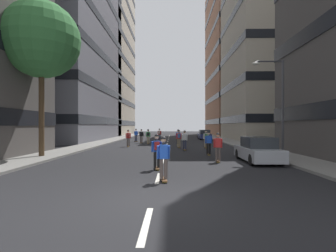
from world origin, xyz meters
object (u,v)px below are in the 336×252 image
object	(u,v)px
skater_5	(206,138)
skater_11	(159,134)
parked_car_near	(204,135)
parked_car_mid	(258,150)
streetlamp_right	(277,97)
skater_10	(136,135)
skater_7	(148,135)
skater_0	(178,136)
skater_8	(157,149)
skater_6	(128,137)
street_tree_near	(41,40)
skater_1	(141,135)
skater_3	(179,138)
skater_9	(218,146)
skater_12	(185,139)
skater_4	(209,142)
skater_2	(163,156)

from	to	relation	value
skater_5	skater_11	world-z (taller)	same
parked_car_near	parked_car_mid	size ratio (longest dim) A/B	1.00
parked_car_near	streetlamp_right	distance (m)	23.91
parked_car_mid	skater_10	xyz separation A→B (m)	(-10.09, 19.00, 0.29)
skater_5	skater_7	distance (m)	8.34
skater_0	skater_8	xyz separation A→B (m)	(-1.45, -15.94, 0.00)
skater_6	skater_5	bearing A→B (deg)	-10.25
street_tree_near	skater_11	size ratio (longest dim) A/B	5.91
skater_8	skater_5	bearing A→B (deg)	71.46
skater_11	skater_1	bearing A→B (deg)	-111.58
street_tree_near	skater_6	bearing A→B (deg)	64.35
skater_5	skater_6	distance (m)	7.99
skater_0	skater_5	bearing A→B (deg)	-55.03
skater_1	skater_3	distance (m)	7.81
skater_1	skater_7	world-z (taller)	same
skater_0	skater_1	xyz separation A→B (m)	(-4.52, 2.97, 0.00)
parked_car_mid	skater_9	xyz separation A→B (m)	(-2.43, -0.13, 0.29)
skater_9	skater_11	bearing A→B (deg)	102.08
parked_car_near	skater_8	bearing A→B (deg)	-101.96
skater_0	skater_10	size ratio (longest dim) A/B	1.00
skater_3	parked_car_near	bearing A→B (deg)	73.89
street_tree_near	skater_12	xyz separation A→B (m)	(10.04, 5.56, -7.05)
skater_0	skater_6	distance (m)	5.73
skater_11	parked_car_near	bearing A→B (deg)	30.53
skater_9	skater_12	xyz separation A→B (m)	(-1.63, 7.46, 0.00)
skater_1	skater_8	xyz separation A→B (m)	(3.06, -18.91, 0.00)
skater_1	skater_7	bearing A→B (deg)	-49.57
skater_11	skater_10	bearing A→B (deg)	-143.63
parked_car_near	skater_0	bearing A→B (deg)	-110.26
streetlamp_right	skater_12	world-z (taller)	streetlamp_right
skater_10	skater_9	bearing A→B (deg)	-68.17
skater_7	skater_3	bearing A→B (deg)	-55.90
skater_1	skater_6	bearing A→B (deg)	-97.65
street_tree_near	skater_0	bearing A→B (deg)	49.99
skater_4	skater_6	xyz separation A→B (m)	(-7.27, 7.31, 0.03)
skater_0	skater_6	bearing A→B (deg)	-155.93
skater_2	skater_6	xyz separation A→B (m)	(-4.20, 16.26, 0.03)
skater_0	skater_9	world-z (taller)	same
street_tree_near	skater_5	xyz separation A→B (m)	(12.23, 7.68, -7.02)
skater_0	skater_7	size ratio (longest dim) A/B	1.00
skater_1	skater_3	bearing A→B (deg)	-54.70
skater_1	parked_car_mid	bearing A→B (deg)	-60.85
skater_10	skater_12	world-z (taller)	same
skater_6	skater_9	bearing A→B (deg)	-56.40
parked_car_mid	skater_6	xyz separation A→B (m)	(-9.73, 10.87, 0.32)
skater_8	skater_11	size ratio (longest dim) A/B	1.00
skater_2	skater_10	distance (m)	24.81
parked_car_near	skater_2	bearing A→B (deg)	-100.18
skater_6	skater_8	world-z (taller)	same
skater_5	skater_8	world-z (taller)	same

